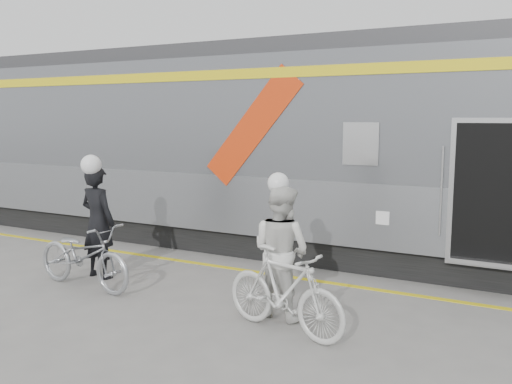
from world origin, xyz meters
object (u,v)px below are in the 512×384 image
Objects in this scene: woman at (281,251)px; bicycle_right at (284,291)px; man at (98,222)px; bicycle_left at (84,256)px.

woman reaches higher than bicycle_right.
man is 3.46m from woman.
bicycle_right is at bearing -88.00° from bicycle_left.
woman is 0.99× the size of bicycle_right.
woman is 0.72m from bicycle_right.
woman is at bearing -178.09° from man.
bicycle_right reaches higher than bicycle_left.
bicycle_right is at bearing 173.93° from man.
man is at bearing 25.16° from bicycle_left.
bicycle_left is at bearing 100.86° from bicycle_right.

